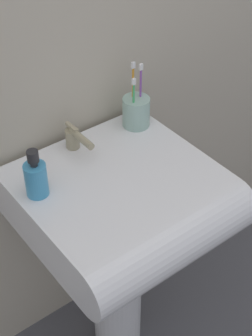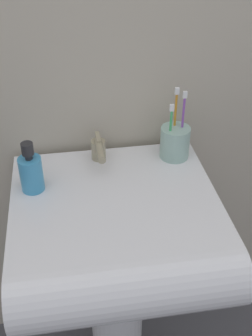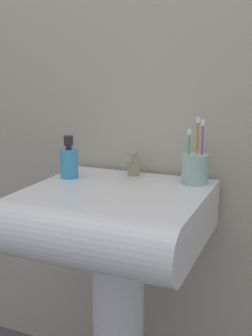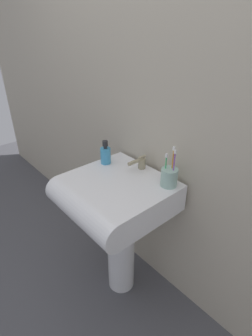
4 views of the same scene
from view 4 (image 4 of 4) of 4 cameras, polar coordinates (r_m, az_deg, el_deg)
ground_plane at (r=2.02m, az=-1.02°, el=-23.58°), size 6.00×6.00×0.00m
wall_back at (r=1.49m, az=7.14°, el=12.84°), size 5.00×0.05×2.40m
sink_pedestal at (r=1.76m, az=-1.13°, el=-16.79°), size 0.18×0.18×0.69m
sink_basin at (r=1.46m, az=-3.10°, el=-6.23°), size 0.56×0.56×0.16m
faucet at (r=1.54m, az=3.07°, el=1.16°), size 0.04×0.13×0.08m
toothbrush_cup at (r=1.40m, az=9.38°, el=-1.92°), size 0.09×0.09×0.22m
soap_bottle at (r=1.60m, az=-4.47°, el=2.91°), size 0.06×0.06×0.15m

